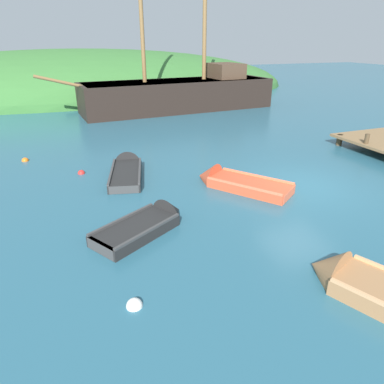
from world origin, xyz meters
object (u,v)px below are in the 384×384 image
Objects in this scene: rowboat_portside at (376,293)px; buoy_white at (134,306)px; rowboat_near_dock at (149,225)px; buoy_orange at (25,161)px; buoy_red at (81,173)px; sailing_ship at (180,98)px; rowboat_center at (234,183)px; rowboat_outer_right at (127,171)px.

rowboat_portside reaches higher than buoy_white.
rowboat_near_dock reaches higher than buoy_white.
rowboat_portside is 12.12× the size of buoy_orange.
buoy_white is 11.07m from buoy_orange.
buoy_red is (2.18, -2.55, 0.00)m from buoy_orange.
sailing_ship reaches higher than buoy_orange.
rowboat_center is (-3.30, -15.07, -0.74)m from sailing_ship.
sailing_ship is 21.74m from rowboat_portside.
rowboat_portside is 1.15× the size of rowboat_near_dock.
rowboat_center is (3.36, -2.83, 0.02)m from rowboat_outer_right.
rowboat_portside is 14.32m from buoy_orange.
sailing_ship reaches higher than buoy_white.
rowboat_center is at bearing 45.10° from buoy_white.
sailing_ship is at bearing -14.22° from rowboat_outer_right.
rowboat_near_dock is (-6.98, -16.91, -0.75)m from sailing_ship.
rowboat_center is 10.68× the size of buoy_white.
rowboat_near_dock is at bearing 63.75° from sailing_ship.
sailing_ship is 13.96m from buoy_orange.
buoy_red is at bearing 85.15° from rowboat_outer_right.
rowboat_outer_right is 4.68m from rowboat_near_dock.
rowboat_center reaches higher than rowboat_outer_right.
rowboat_outer_right is at bearing 15.00° from rowboat_center.
rowboat_center is at bearing -115.73° from rowboat_outer_right.
buoy_orange reaches higher than buoy_red.
buoy_orange is at bearing 130.55° from buoy_red.
rowboat_portside is at bearing 77.27° from sailing_ship.
rowboat_near_dock is (-3.68, -1.84, -0.01)m from rowboat_center.
rowboat_outer_right reaches higher than buoy_red.
buoy_white reaches higher than buoy_red.
buoy_white is at bearing -176.26° from rowboat_outer_right.
sailing_ship is at bearing 54.24° from buoy_red.
buoy_orange is at bearing 36.89° from sailing_ship.
rowboat_outer_right reaches higher than buoy_orange.
sailing_ship is 50.68× the size of buoy_white.
sailing_ship is 14.37m from buoy_red.
buoy_white is at bearing -140.58° from rowboat_near_dock.
buoy_orange is (-7.27, 5.98, -0.11)m from rowboat_center.
sailing_ship is 13.96m from rowboat_outer_right.
buoy_red is (-0.30, 8.24, 0.00)m from buoy_white.
rowboat_portside is 10.67× the size of buoy_white.
rowboat_center reaches higher than rowboat_near_dock.
rowboat_portside is 12.71× the size of buoy_red.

